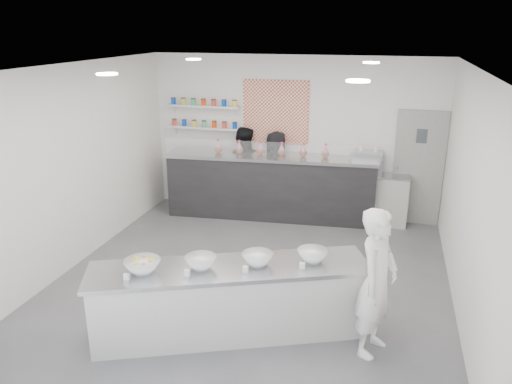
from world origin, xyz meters
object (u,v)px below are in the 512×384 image
prep_counter (230,300)px  staff_right (276,173)px  espresso_ledge (373,199)px  espresso_machine (367,163)px  back_bar (271,186)px  staff_left (243,169)px  woman_prep (377,283)px

prep_counter → staff_right: staff_right is taller
espresso_ledge → espresso_machine: (-0.14, 0.00, 0.67)m
prep_counter → staff_right: bearing=72.6°
back_bar → staff_right: 0.32m
staff_left → woman_prep: bearing=124.3°
back_bar → staff_right: bearing=75.8°
staff_left → prep_counter: bearing=104.8°
back_bar → staff_right: (0.04, 0.25, 0.20)m
back_bar → espresso_ledge: size_ratio=3.10×
espresso_machine → staff_left: size_ratio=0.32×
prep_counter → staff_left: staff_left is taller
espresso_ledge → staff_right: (-1.85, 0.07, 0.34)m
woman_prep → prep_counter: bearing=113.0°
prep_counter → back_bar: back_bar is taller
staff_left → espresso_ledge: bearing=178.6°
woman_prep → espresso_ledge: bearing=22.2°
espresso_machine → woman_prep: 3.95m
prep_counter → woman_prep: woman_prep is taller
espresso_machine → woman_prep: (0.34, -3.92, -0.29)m
espresso_ledge → staff_right: bearing=177.8°
espresso_ledge → staff_right: size_ratio=0.78×
espresso_machine → woman_prep: bearing=-85.1°
back_bar → espresso_ledge: back_bar is taller
prep_counter → espresso_ledge: (1.45, 4.03, 0.03)m
prep_counter → staff_left: 4.25m
prep_counter → woman_prep: 1.70m
espresso_ledge → back_bar: bearing=-174.6°
espresso_ledge → woman_prep: bearing=-87.1°
espresso_machine → staff_right: 1.74m
back_bar → woman_prep: size_ratio=2.29×
espresso_machine → staff_left: staff_left is taller
espresso_ledge → espresso_machine: size_ratio=2.36×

